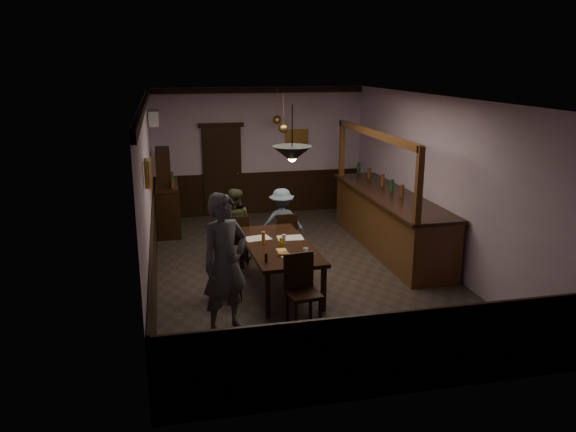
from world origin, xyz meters
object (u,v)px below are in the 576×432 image
object	(u,v)px
person_standing	(225,264)
bar_counter	(389,220)
coffee_cup	(306,250)
sideboard	(167,199)
dining_table	(279,248)
chair_far_right	(285,234)
pendant_brass_far	(277,120)
chair_side	(224,269)
pendant_iron	(292,154)
person_seated_left	(234,224)
chair_far_left	(237,237)
soda_can	(281,242)
pendant_brass_mid	(283,128)
person_seated_right	(282,222)
chair_near	(301,287)

from	to	relation	value
person_standing	bar_counter	xyz separation A→B (m)	(3.50, 2.78, -0.37)
coffee_cup	sideboard	world-z (taller)	sideboard
coffee_cup	dining_table	bearing A→B (deg)	118.43
dining_table	coffee_cup	bearing A→B (deg)	-59.01
chair_far_right	pendant_brass_far	bearing A→B (deg)	-103.73
person_standing	pendant_brass_far	world-z (taller)	pendant_brass_far
chair_side	pendant_iron	bearing A→B (deg)	-123.82
coffee_cup	sideboard	size ratio (longest dim) A/B	0.04
sideboard	chair_side	bearing A→B (deg)	-78.51
person_seated_left	sideboard	distance (m)	2.40
chair_far_left	soda_can	xyz separation A→B (m)	(0.54, -1.32, 0.30)
chair_side	chair_far_right	bearing A→B (deg)	-43.82
chair_far_right	chair_side	xyz separation A→B (m)	(-1.31, -1.54, -0.01)
pendant_brass_mid	person_standing	bearing A→B (deg)	-113.11
person_standing	dining_table	bearing A→B (deg)	23.89
dining_table	chair_far_left	distance (m)	1.36
pendant_iron	pendant_brass_mid	distance (m)	3.32
sideboard	bar_counter	size ratio (longest dim) A/B	0.43
pendant_iron	person_standing	bearing A→B (deg)	-154.24
chair_far_right	bar_counter	bearing A→B (deg)	179.95
pendant_iron	sideboard	bearing A→B (deg)	111.42
chair_far_right	person_seated_right	distance (m)	0.31
dining_table	pendant_brass_mid	bearing A→B (deg)	76.05
person_seated_right	pendant_brass_far	distance (m)	3.05
person_seated_right	chair_far_right	bearing A→B (deg)	95.12
dining_table	chair_near	size ratio (longest dim) A/B	2.22
chair_far_right	pendant_brass_mid	xyz separation A→B (m)	(0.22, 1.18, 1.81)
person_standing	soda_can	xyz separation A→B (m)	(1.03, 1.23, -0.15)
dining_table	chair_far_right	bearing A→B (deg)	72.99
coffee_cup	pendant_brass_mid	xyz separation A→B (m)	(0.30, 2.99, 1.50)
chair_near	chair_far_left	bearing A→B (deg)	95.25
person_seated_left	bar_counter	world-z (taller)	bar_counter
chair_far_left	chair_side	size ratio (longest dim) A/B	1.04
person_seated_right	sideboard	xyz separation A→B (m)	(-2.08, 2.05, 0.07)
person_seated_left	soda_can	bearing A→B (deg)	122.17
pendant_iron	pendant_brass_far	bearing A→B (deg)	80.97
chair_near	bar_counter	distance (m)	3.72
chair_side	pendant_brass_mid	bearing A→B (deg)	-32.77
dining_table	bar_counter	bearing A→B (deg)	30.69
pendant_brass_mid	chair_far_right	bearing A→B (deg)	-100.48
chair_near	person_standing	bearing A→B (deg)	171.91
bar_counter	dining_table	bearing A→B (deg)	-149.31
person_standing	pendant_iron	world-z (taller)	pendant_iron
chair_near	chair_far_right	bearing A→B (deg)	75.53
soda_can	pendant_iron	world-z (taller)	pendant_iron
chair_far_right	person_seated_left	distance (m)	0.96
coffee_cup	pendant_iron	bearing A→B (deg)	-137.26
person_seated_right	coffee_cup	bearing A→B (deg)	89.97
person_seated_left	soda_can	world-z (taller)	person_seated_left
person_standing	soda_can	distance (m)	1.61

